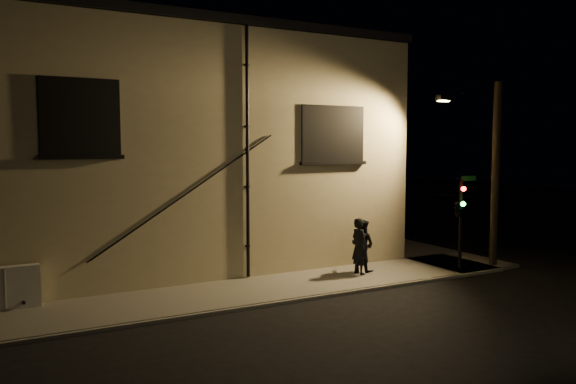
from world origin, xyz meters
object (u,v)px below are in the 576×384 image
utility_cabinet (4,288)px  pedestrian_a (359,246)px  streetlamp_pole (492,170)px  pedestrian_b (362,245)px  traffic_signal (459,207)px

utility_cabinet → pedestrian_a: size_ratio=0.91×
pedestrian_a → utility_cabinet: bearing=80.6°
utility_cabinet → streetlamp_pole: size_ratio=0.26×
utility_cabinet → streetlamp_pole: 16.59m
utility_cabinet → pedestrian_b: bearing=-4.0°
pedestrian_a → traffic_signal: size_ratio=0.59×
utility_cabinet → traffic_signal: size_ratio=0.53×
pedestrian_a → pedestrian_b: (0.34, 0.31, -0.06)m
pedestrian_b → traffic_signal: bearing=-134.4°
pedestrian_b → streetlamp_pole: bearing=-126.0°
pedestrian_b → pedestrian_a: bearing=111.1°
utility_cabinet → pedestrian_a: 11.02m
utility_cabinet → traffic_signal: bearing=-8.6°
streetlamp_pole → traffic_signal: bearing=-177.6°
pedestrian_a → pedestrian_b: size_ratio=1.06×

